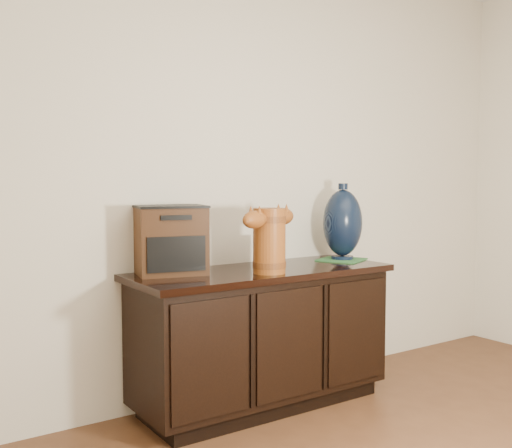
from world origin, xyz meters
TOP-DOWN VIEW (x-y plane):
  - sideboard at (0.00, 2.23)m, footprint 1.46×0.56m
  - terracotta_vessel at (-0.05, 2.09)m, footprint 0.46×0.27m
  - tv_radio at (-0.48, 2.36)m, footprint 0.41×0.36m
  - green_mat at (0.61, 2.26)m, footprint 0.32×0.32m
  - lamp_base at (0.61, 2.26)m, footprint 0.31×0.31m
  - spray_can at (0.07, 2.32)m, footprint 0.06×0.06m

SIDE VIEW (x-z plane):
  - sideboard at x=0.00m, z-range 0.01..0.76m
  - green_mat at x=0.61m, z-range 0.76..0.76m
  - spray_can at x=0.07m, z-range 0.75..0.93m
  - tv_radio at x=-0.48m, z-range 0.75..1.11m
  - terracotta_vessel at x=-0.05m, z-range 0.78..1.11m
  - lamp_base at x=0.61m, z-range 0.75..1.21m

